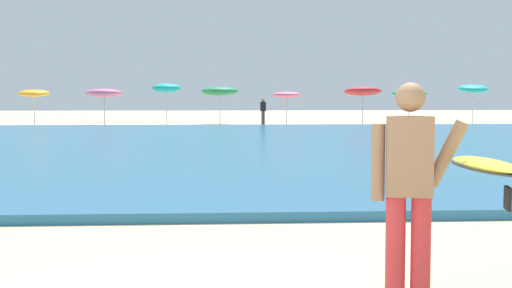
# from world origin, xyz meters

# --- Properties ---
(sea) EXTENTS (120.00, 28.00, 0.14)m
(sea) POSITION_xyz_m (0.00, 18.52, 0.07)
(sea) COLOR teal
(sea) RESTS_ON ground
(surfer_with_board) EXTENTS (1.21, 2.42, 1.73)m
(surfer_with_board) POSITION_xyz_m (1.37, 0.90, 1.03)
(surfer_with_board) COLOR red
(surfer_with_board) RESTS_ON ground
(beach_umbrella_0) EXTENTS (1.83, 1.85, 2.14)m
(beach_umbrella_0) POSITION_xyz_m (-11.05, 35.92, 1.87)
(beach_umbrella_0) COLOR beige
(beach_umbrella_0) RESTS_ON ground
(beach_umbrella_1) EXTENTS (2.06, 2.08, 2.17)m
(beach_umbrella_1) POSITION_xyz_m (-6.65, 34.09, 1.88)
(beach_umbrella_1) COLOR beige
(beach_umbrella_1) RESTS_ON ground
(beach_umbrella_2) EXTENTS (1.73, 1.73, 2.47)m
(beach_umbrella_2) POSITION_xyz_m (-3.26, 35.68, 2.18)
(beach_umbrella_2) COLOR beige
(beach_umbrella_2) RESTS_ON ground
(beach_umbrella_3) EXTENTS (2.25, 2.26, 2.32)m
(beach_umbrella_3) POSITION_xyz_m (-0.08, 36.43, 2.01)
(beach_umbrella_3) COLOR beige
(beach_umbrella_3) RESTS_ON ground
(beach_umbrella_4) EXTENTS (1.76, 1.77, 2.00)m
(beach_umbrella_4) POSITION_xyz_m (3.85, 35.28, 1.78)
(beach_umbrella_4) COLOR beige
(beach_umbrella_4) RESTS_ON ground
(beach_umbrella_5) EXTENTS (2.20, 2.24, 2.34)m
(beach_umbrella_5) POSITION_xyz_m (8.33, 34.78, 1.99)
(beach_umbrella_5) COLOR beige
(beach_umbrella_5) RESTS_ON ground
(beach_umbrella_6) EXTENTS (2.21, 2.22, 2.13)m
(beach_umbrella_6) POSITION_xyz_m (11.59, 36.39, 1.90)
(beach_umbrella_6) COLOR beige
(beach_umbrella_6) RESTS_ON ground
(beach_umbrella_7) EXTENTS (1.86, 1.89, 2.50)m
(beach_umbrella_7) POSITION_xyz_m (15.68, 36.54, 2.17)
(beach_umbrella_7) COLOR beige
(beach_umbrella_7) RESTS_ON ground
(beachgoer_near_row_left) EXTENTS (0.32, 0.20, 1.58)m
(beachgoer_near_row_left) POSITION_xyz_m (2.40, 34.42, 0.84)
(beachgoer_near_row_left) COLOR #383842
(beachgoer_near_row_left) RESTS_ON ground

